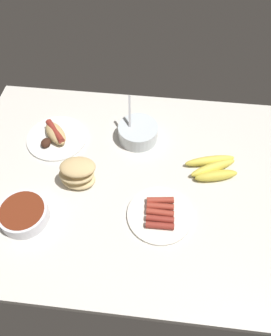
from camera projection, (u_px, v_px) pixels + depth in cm
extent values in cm
cube|color=silver|center=(125.00, 182.00, 119.14)|extent=(120.00, 90.00, 3.00)
cylinder|color=silver|center=(138.00, 132.00, 127.49)|extent=(15.36, 15.36, 6.03)
cylinder|color=beige|center=(138.00, 130.00, 126.53)|extent=(13.52, 13.52, 2.72)
cube|color=#B7B7BC|center=(130.00, 117.00, 124.05)|extent=(1.89, 9.17, 14.00)
cylinder|color=white|center=(57.00, 138.00, 129.16)|extent=(23.25, 23.25, 1.00)
ellipsoid|color=tan|center=(56.00, 133.00, 127.00)|extent=(12.77, 13.73, 4.40)
cylinder|color=maroon|center=(55.00, 131.00, 126.03)|extent=(9.58, 10.95, 2.40)
ellipsoid|color=#381E14|center=(46.00, 143.00, 125.19)|extent=(4.56, 5.14, 2.80)
ellipsoid|color=#E5D14C|center=(210.00, 161.00, 120.75)|extent=(18.82, 8.10, 3.66)
ellipsoid|color=#E5D14C|center=(213.00, 168.00, 118.64)|extent=(17.29, 11.36, 3.94)
ellipsoid|color=gold|center=(216.00, 175.00, 116.73)|extent=(15.98, 7.79, 3.74)
ellipsoid|color=#E5C689|center=(78.00, 179.00, 115.87)|extent=(12.41, 9.07, 3.60)
ellipsoid|color=#E5C689|center=(77.00, 174.00, 112.86)|extent=(12.84, 9.69, 3.60)
ellipsoid|color=#DBB77A|center=(78.00, 167.00, 110.02)|extent=(12.95, 9.86, 3.60)
cylinder|color=white|center=(24.00, 214.00, 106.72)|extent=(15.89, 15.89, 5.11)
cylinder|color=maroon|center=(22.00, 211.00, 104.99)|extent=(14.30, 14.30, 1.00)
cylinder|color=white|center=(160.00, 215.00, 108.88)|extent=(21.66, 21.66, 1.00)
cylinder|color=#9E3828|center=(160.00, 200.00, 110.43)|extent=(9.19, 3.28, 2.13)
cylinder|color=#9E3828|center=(160.00, 206.00, 109.03)|extent=(9.05, 2.37, 2.13)
cylinder|color=#9E3828|center=(160.00, 213.00, 107.63)|extent=(9.04, 2.35, 2.13)
cylinder|color=maroon|center=(160.00, 219.00, 106.22)|extent=(9.00, 2.16, 2.13)
cylinder|color=maroon|center=(160.00, 226.00, 104.82)|extent=(9.03, 2.30, 2.13)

